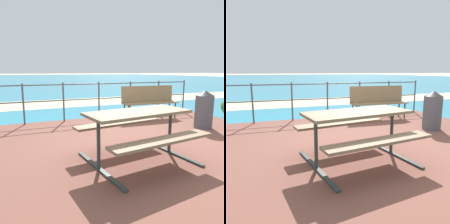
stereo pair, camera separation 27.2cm
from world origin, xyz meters
TOP-DOWN VIEW (x-y plane):
  - ground_plane at (0.00, 0.00)m, footprint 240.00×240.00m
  - patio_paving at (0.00, 0.00)m, footprint 6.40×5.20m
  - sea_water at (0.00, 40.00)m, footprint 90.00×90.00m
  - beach_strip at (0.00, 6.21)m, footprint 54.00×2.61m
  - picnic_table at (-0.45, -0.60)m, footprint 1.70×1.54m
  - park_bench at (1.34, 1.97)m, footprint 1.62×0.50m
  - railing_fence at (0.00, 2.43)m, footprint 5.94×0.04m
  - trash_bin at (1.92, 0.50)m, footprint 0.41×0.41m

SIDE VIEW (x-z plane):
  - ground_plane at x=0.00m, z-range 0.00..0.00m
  - sea_water at x=0.00m, z-range 0.00..0.01m
  - beach_strip at x=0.00m, z-range 0.00..0.01m
  - patio_paving at x=0.00m, z-range 0.00..0.06m
  - trash_bin at x=1.92m, z-range 0.06..0.94m
  - park_bench at x=1.34m, z-range 0.15..1.06m
  - picnic_table at x=-0.45m, z-range 0.25..1.00m
  - railing_fence at x=0.00m, z-range 0.18..1.21m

